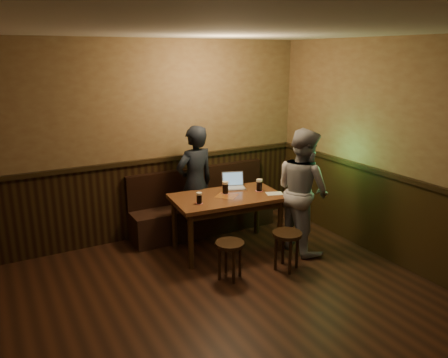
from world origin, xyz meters
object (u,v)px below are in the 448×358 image
Objects in this scene: pub_table at (227,203)px; stool_left at (230,250)px; bench at (202,211)px; person_grey at (302,191)px; pint_mid at (225,188)px; pint_left at (199,198)px; laptop at (234,184)px; stool_right at (287,240)px; person_suit at (195,184)px; pint_right at (259,185)px.

pub_table is 0.87m from stool_left.
person_grey is at bearing -53.77° from bench.
pint_mid is 1.03m from person_grey.
laptop is (0.72, 0.37, -0.02)m from pint_left.
laptop is (-0.11, 1.13, 0.44)m from stool_right.
bench reaches higher than stool_right.
stool_left is at bearing -103.89° from bench.
bench is 0.60m from person_suit.
stool_left is 2.75× the size of pint_right.
pub_table is at bearing -115.86° from laptop.
bench is 0.76m from laptop.
bench is 4.72× the size of stool_left.
bench is at bearing -144.18° from person_suit.
pub_table is at bearing 113.01° from stool_right.
person_grey is at bearing -14.96° from pint_left.
stool_right is at bearing -10.62° from stool_left.
pint_right reaches higher than stool_left.
pub_table is 0.60m from person_suit.
pint_left reaches higher than stool_right.
pint_left is 0.09× the size of person_grey.
person_suit is (-0.21, -0.21, 0.52)m from bench.
stool_right is 0.29× the size of person_grey.
pint_right reaches higher than pint_left.
person_suit reaches higher than pint_mid.
stool_left is 1.20m from pint_right.
laptop is (0.26, 0.27, 0.16)m from pub_table.
stool_left is 0.74m from stool_right.
pint_mid is at bearing -87.67° from bench.
stool_right is 1.11m from pint_mid.
pint_mid is at bearing 21.88° from pint_left.
laptop is 0.54m from person_suit.
stool_right is at bearing -98.60° from pint_right.
person_suit is at bearing 117.69° from pint_mid.
laptop is at bearing 37.37° from pint_mid.
pub_table is 0.40m from laptop.
pint_right is (0.49, -0.03, 0.19)m from pub_table.
pint_mid is 0.10× the size of person_suit.
pub_table is 3.07× the size of stool_right.
pint_left is (-0.09, 0.62, 0.47)m from stool_left.
bench is 0.86m from pint_mid.
bench reaches higher than pint_mid.
laptop is at bearing 57.83° from stool_left.
person_grey reaches higher than stool_left.
pint_left is at bearing -162.36° from pub_table.
stool_right is (0.37, -0.86, -0.28)m from pub_table.
bench is 14.99× the size of pint_left.
pint_mid is (0.49, 0.20, 0.01)m from pint_left.
bench reaches higher than pub_table.
stool_left is 1.37m from person_grey.
person_suit is (0.16, 1.27, 0.46)m from stool_left.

